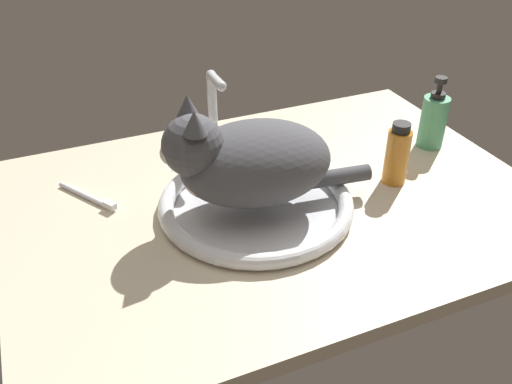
% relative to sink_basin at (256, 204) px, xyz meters
% --- Properties ---
extents(countertop, '(1.03, 0.73, 0.03)m').
position_rel_sink_basin_xyz_m(countertop, '(0.05, 0.02, -0.03)').
color(countertop, beige).
rests_on(countertop, ground).
extents(sink_basin, '(0.37, 0.37, 0.03)m').
position_rel_sink_basin_xyz_m(sink_basin, '(0.00, 0.00, 0.00)').
color(sink_basin, white).
rests_on(sink_basin, countertop).
extents(faucet, '(0.16, 0.09, 0.19)m').
position_rel_sink_basin_xyz_m(faucet, '(0.00, 0.23, 0.06)').
color(faucet, silver).
rests_on(faucet, countertop).
extents(cat, '(0.40, 0.23, 0.20)m').
position_rel_sink_basin_xyz_m(cat, '(-0.02, 0.00, 0.10)').
color(cat, '#4C4C51').
rests_on(cat, sink_basin).
extents(amber_bottle, '(0.05, 0.05, 0.13)m').
position_rel_sink_basin_xyz_m(amber_bottle, '(0.30, -0.02, 0.05)').
color(amber_bottle, '#C67A23').
rests_on(amber_bottle, countertop).
extents(soap_pump_bottle, '(0.06, 0.06, 0.16)m').
position_rel_sink_basin_xyz_m(soap_pump_bottle, '(0.46, 0.08, 0.05)').
color(soap_pump_bottle, '#4C9E70').
rests_on(soap_pump_bottle, countertop).
extents(toothbrush, '(0.09, 0.14, 0.02)m').
position_rel_sink_basin_xyz_m(toothbrush, '(-0.29, 0.16, -0.01)').
color(toothbrush, silver).
rests_on(toothbrush, countertop).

